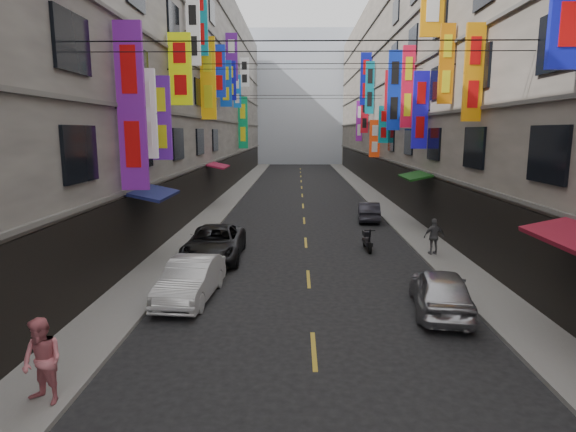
{
  "coord_description": "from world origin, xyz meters",
  "views": [
    {
      "loc": [
        -0.43,
        6.61,
        5.46
      ],
      "look_at": [
        -0.58,
        14.47,
        4.08
      ],
      "focal_mm": 30.0,
      "sensor_mm": 36.0,
      "label": 1
    }
  ],
  "objects_px": {
    "car_left_far": "(215,243)",
    "car_left_mid": "(191,279)",
    "pedestrian_rfar": "(434,236)",
    "car_right_mid": "(441,290)",
    "scooter_far_right": "(367,241)",
    "car_right_far": "(369,211)",
    "pedestrian_lfar": "(42,362)"
  },
  "relations": [
    {
      "from": "car_left_far",
      "to": "car_left_mid",
      "type": "bearing_deg",
      "value": -90.43
    },
    {
      "from": "car_left_far",
      "to": "pedestrian_rfar",
      "type": "distance_m",
      "value": 9.61
    },
    {
      "from": "car_left_far",
      "to": "car_right_mid",
      "type": "xyz_separation_m",
      "value": [
        7.96,
        -6.08,
        -0.02
      ]
    },
    {
      "from": "scooter_far_right",
      "to": "car_right_far",
      "type": "relative_size",
      "value": 0.5
    },
    {
      "from": "car_left_mid",
      "to": "car_right_far",
      "type": "relative_size",
      "value": 1.15
    },
    {
      "from": "car_right_mid",
      "to": "pedestrian_rfar",
      "type": "distance_m",
      "value": 6.84
    },
    {
      "from": "car_right_far",
      "to": "scooter_far_right",
      "type": "bearing_deg",
      "value": 86.87
    },
    {
      "from": "scooter_far_right",
      "to": "car_left_mid",
      "type": "distance_m",
      "value": 9.63
    },
    {
      "from": "car_right_far",
      "to": "car_left_far",
      "type": "bearing_deg",
      "value": 54.75
    },
    {
      "from": "car_right_mid",
      "to": "car_right_far",
      "type": "bearing_deg",
      "value": -81.89
    },
    {
      "from": "car_left_far",
      "to": "car_right_far",
      "type": "distance_m",
      "value": 12.21
    },
    {
      "from": "car_left_far",
      "to": "car_right_far",
      "type": "xyz_separation_m",
      "value": [
        8.0,
        9.22,
        -0.12
      ]
    },
    {
      "from": "scooter_far_right",
      "to": "car_left_mid",
      "type": "xyz_separation_m",
      "value": [
        -6.77,
        -6.84,
        0.23
      ]
    },
    {
      "from": "car_right_mid",
      "to": "pedestrian_lfar",
      "type": "distance_m",
      "value": 10.85
    },
    {
      "from": "car_left_mid",
      "to": "pedestrian_rfar",
      "type": "bearing_deg",
      "value": 35.04
    },
    {
      "from": "car_right_far",
      "to": "pedestrian_lfar",
      "type": "height_order",
      "value": "pedestrian_lfar"
    },
    {
      "from": "car_right_far",
      "to": "pedestrian_lfar",
      "type": "xyz_separation_m",
      "value": [
        -9.44,
        -20.7,
        0.41
      ]
    },
    {
      "from": "car_left_far",
      "to": "pedestrian_lfar",
      "type": "bearing_deg",
      "value": -98.42
    },
    {
      "from": "pedestrian_rfar",
      "to": "scooter_far_right",
      "type": "bearing_deg",
      "value": -33.04
    },
    {
      "from": "scooter_far_right",
      "to": "car_left_far",
      "type": "relative_size",
      "value": 0.35
    },
    {
      "from": "scooter_far_right",
      "to": "car_left_far",
      "type": "xyz_separation_m",
      "value": [
        -6.84,
        -1.75,
        0.27
      ]
    },
    {
      "from": "car_right_far",
      "to": "pedestrian_lfar",
      "type": "distance_m",
      "value": 22.76
    },
    {
      "from": "car_left_far",
      "to": "car_right_mid",
      "type": "bearing_deg",
      "value": -38.63
    },
    {
      "from": "car_left_mid",
      "to": "pedestrian_rfar",
      "type": "relative_size",
      "value": 2.57
    },
    {
      "from": "car_right_mid",
      "to": "car_left_mid",
      "type": "bearing_deg",
      "value": 1.17
    },
    {
      "from": "car_left_far",
      "to": "pedestrian_rfar",
      "type": "height_order",
      "value": "pedestrian_rfar"
    },
    {
      "from": "scooter_far_right",
      "to": "car_right_mid",
      "type": "distance_m",
      "value": 7.91
    },
    {
      "from": "pedestrian_rfar",
      "to": "car_left_mid",
      "type": "bearing_deg",
      "value": 20.94
    },
    {
      "from": "car_left_mid",
      "to": "car_right_mid",
      "type": "height_order",
      "value": "car_right_mid"
    },
    {
      "from": "car_right_far",
      "to": "car_right_mid",
      "type": "bearing_deg",
      "value": 95.54
    },
    {
      "from": "scooter_far_right",
      "to": "pedestrian_rfar",
      "type": "distance_m",
      "value": 3.03
    },
    {
      "from": "pedestrian_rfar",
      "to": "pedestrian_lfar",
      "type": "bearing_deg",
      "value": 37.71
    }
  ]
}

